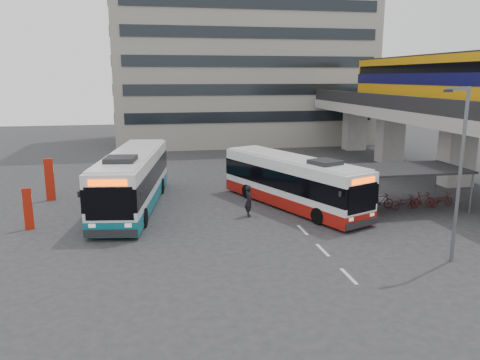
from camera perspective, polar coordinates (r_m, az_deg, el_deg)
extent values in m
plane|color=#28282B|center=(24.58, 2.06, -6.46)|extent=(120.00, 120.00, 0.00)
cube|color=gray|center=(38.27, 24.90, 2.79)|extent=(2.20, 1.60, 4.60)
cube|color=gray|center=(46.67, 17.82, 4.90)|extent=(2.20, 1.60, 4.60)
cube|color=gray|center=(53.79, 13.79, 6.07)|extent=(2.20, 1.60, 4.60)
cube|color=gray|center=(41.26, 22.04, 7.51)|extent=(8.00, 32.00, 0.90)
cube|color=black|center=(39.31, 17.49, 9.11)|extent=(0.35, 32.00, 1.10)
cube|color=black|center=(43.34, 26.38, 8.66)|extent=(0.35, 32.00, 1.10)
cube|color=#C3820B|center=(41.64, 21.91, 11.08)|extent=(2.90, 20.00, 3.90)
cube|color=#0B0A3C|center=(41.64, 21.93, 11.36)|extent=(2.98, 20.02, 0.90)
cube|color=black|center=(41.64, 22.02, 12.46)|extent=(2.96, 19.20, 0.70)
cube|color=black|center=(41.67, 22.13, 13.76)|extent=(2.70, 19.60, 0.25)
cylinder|color=#595B60|center=(29.65, 7.02, -0.83)|extent=(0.12, 0.12, 2.40)
cylinder|color=#595B60|center=(33.80, 22.72, -0.07)|extent=(0.12, 0.12, 2.40)
cylinder|color=#595B60|center=(26.35, 9.38, -2.59)|extent=(0.12, 0.12, 2.40)
cylinder|color=#595B60|center=(30.94, 26.34, -1.49)|extent=(0.12, 0.12, 2.40)
cube|color=black|center=(29.60, 17.04, 1.22)|extent=(10.00, 4.00, 0.12)
imported|color=black|center=(28.45, 9.61, -3.04)|extent=(1.71, 0.60, 0.90)
imported|color=black|center=(28.92, 12.10, -2.79)|extent=(1.66, 0.47, 1.00)
imported|color=black|center=(29.46, 14.49, -2.73)|extent=(1.71, 0.60, 0.90)
imported|color=black|center=(30.03, 16.80, -2.48)|extent=(1.66, 0.47, 1.00)
imported|color=#350C0F|center=(30.68, 19.01, -2.42)|extent=(1.71, 0.60, 0.90)
imported|color=#3F0C0F|center=(31.34, 21.14, -2.18)|extent=(1.66, 0.47, 1.00)
imported|color=#490C0F|center=(32.07, 23.16, -2.12)|extent=(1.71, 0.60, 0.90)
cube|color=gray|center=(59.89, 0.08, 16.81)|extent=(30.00, 15.00, 25.00)
cube|color=beige|center=(20.01, 13.12, -11.34)|extent=(0.15, 1.60, 0.01)
cube|color=beige|center=(22.57, 10.04, -8.40)|extent=(0.15, 1.60, 0.01)
cube|color=beige|center=(25.23, 7.64, -6.06)|extent=(0.15, 1.60, 0.01)
cube|color=white|center=(29.21, 6.35, 0.06)|extent=(6.70, 11.42, 2.61)
cube|color=maroon|center=(29.50, 6.29, -2.24)|extent=(6.75, 11.48, 0.71)
cube|color=black|center=(29.19, 6.36, 0.29)|extent=(6.76, 11.47, 1.09)
cube|color=#FF4700|center=(25.04, 14.82, -0.10)|extent=(1.59, 0.74, 0.28)
cube|color=black|center=(26.85, 10.34, 2.13)|extent=(1.93, 1.97, 0.27)
cylinder|color=black|center=(26.17, 9.53, -4.36)|extent=(0.63, 0.98, 0.95)
cylinder|color=black|center=(32.60, 4.21, -0.86)|extent=(0.63, 0.98, 0.95)
cube|color=white|center=(29.60, -12.94, 0.33)|extent=(4.49, 12.81, 2.88)
cube|color=#0C5F6C|center=(29.91, -12.82, -2.17)|extent=(4.53, 12.85, 0.78)
cube|color=black|center=(29.58, -12.95, 0.58)|extent=(4.55, 12.84, 1.20)
cube|color=#FF4700|center=(23.39, -15.84, -0.34)|extent=(1.86, 0.35, 0.31)
cube|color=black|center=(26.27, -14.35, 2.45)|extent=(1.83, 1.89, 0.29)
cylinder|color=black|center=(26.42, -17.05, -4.47)|extent=(0.46, 1.08, 1.05)
cylinder|color=black|center=(33.09, -9.59, -0.71)|extent=(0.46, 1.08, 1.05)
imported|color=black|center=(27.15, 1.09, -2.55)|extent=(0.49, 0.71, 1.87)
cylinder|color=#595B60|center=(21.99, 25.21, 0.32)|extent=(0.15, 0.15, 7.60)
cube|color=#595B60|center=(21.18, 25.07, 10.05)|extent=(1.15, 0.36, 0.14)
cube|color=black|center=(20.80, 24.05, 9.91)|extent=(0.36, 0.23, 0.11)
cube|color=#A81A0A|center=(27.24, -24.42, -3.23)|extent=(0.47, 0.20, 2.26)
cube|color=white|center=(27.10, -24.54, -2.03)|extent=(0.49, 0.11, 0.45)
cube|color=#A81A0A|center=(33.02, -22.20, 0.04)|extent=(0.57, 0.21, 2.79)
cube|color=white|center=(32.88, -22.30, 1.28)|extent=(0.60, 0.09, 0.56)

